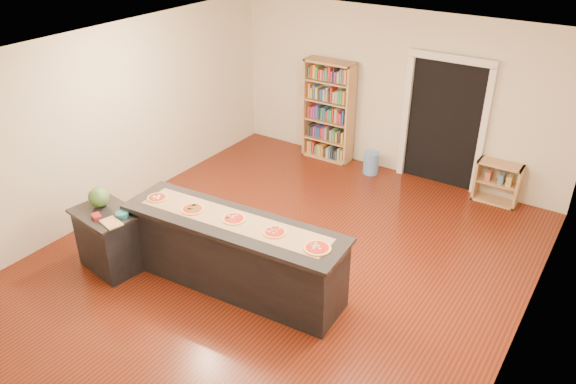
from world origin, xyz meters
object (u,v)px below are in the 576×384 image
Objects in this scene: low_shelf at (497,183)px; waste_bin at (371,163)px; bookshelf at (329,111)px; kitchen_island at (234,254)px; side_counter at (110,239)px; watermelon at (99,197)px.

low_shelf reaches higher than waste_bin.
bookshelf reaches higher than low_shelf.
kitchen_island reaches higher than low_shelf.
waste_bin is (0.02, 3.84, -0.28)m from kitchen_island.
kitchen_island is at bearing -118.14° from low_shelf.
bookshelf is at bearing 171.40° from waste_bin.
side_counter is at bearing -110.16° from waste_bin.
watermelon is at bearing -112.25° from waste_bin.
low_shelf is at bearing 57.88° from kitchen_island.
bookshelf is at bearing 99.47° from kitchen_island.
kitchen_island is 1.90m from watermelon.
waste_bin is at bearing -175.60° from low_shelf.
watermelon is at bearing -130.84° from low_shelf.
side_counter is at bearing -164.21° from kitchen_island.
kitchen_island is at bearing 28.11° from side_counter.
kitchen_island is 3.85m from waste_bin.
watermelon is at bearing -167.74° from kitchen_island.
side_counter is 0.58m from watermelon.
watermelon is (-1.76, -0.51, 0.50)m from kitchen_island.
side_counter reaches higher than waste_bin.
kitchen_island is 3.38× the size of side_counter.
waste_bin is 1.47× the size of watermelon.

